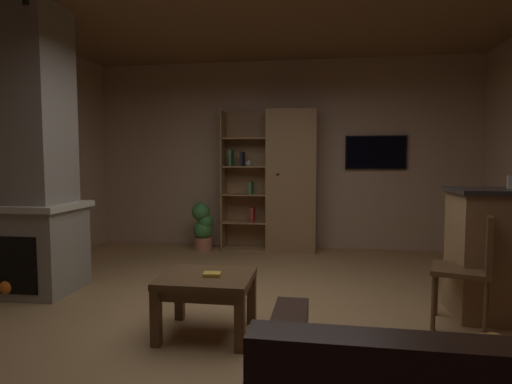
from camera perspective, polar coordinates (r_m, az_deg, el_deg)
The scene contains 11 objects.
floor at distance 3.67m, azimuth -0.97°, elevation -17.23°, with size 5.80×6.05×0.02m, color #A37A4C.
wall_back at distance 6.44m, azimuth 3.51°, elevation 5.10°, with size 5.92×0.06×2.85m, color tan.
window_pane_back at distance 6.48m, azimuth -1.29°, elevation 3.66°, with size 0.64×0.01×0.84m, color white.
stone_fireplace at distance 4.78m, azimuth -29.09°, elevation 3.22°, with size 1.04×0.77×2.85m.
bookshelf_cabinet at distance 6.17m, azimuth 4.03°, elevation 1.47°, with size 1.40×0.41×2.08m.
coffee_table at distance 3.28m, azimuth -6.78°, elevation -12.79°, with size 0.69×0.60×0.46m.
table_book_0 at distance 3.23m, azimuth -6.02°, elevation -11.18°, with size 0.13×0.10×0.03m, color gold.
dining_chair at distance 3.75m, azimuth 27.52°, elevation -8.62°, with size 0.53×0.53×0.92m.
potted_floor_plant at distance 6.24m, azimuth -7.32°, elevation -4.65°, with size 0.31×0.30×0.72m.
wall_mounted_tv at distance 6.41m, azimuth 16.10°, elevation 5.24°, with size 0.88×0.06×0.50m.
track_light_spot_0 at distance 4.63m, azimuth -28.98°, elevation 22.02°, with size 0.07×0.07×0.09m, color black.
Camera 1 is at (0.56, -3.37, 1.34)m, focal length 29.14 mm.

